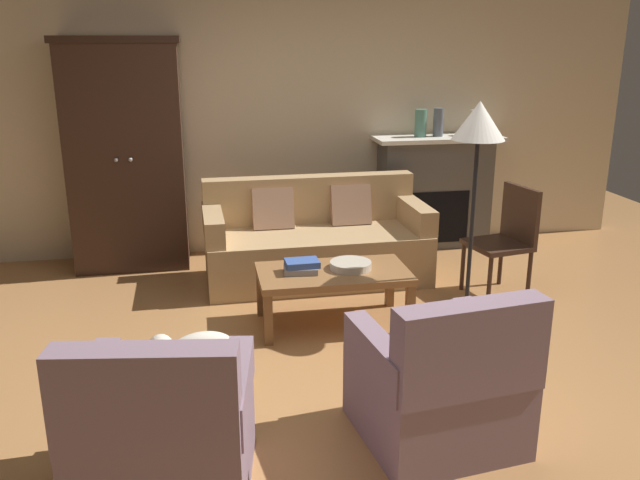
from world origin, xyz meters
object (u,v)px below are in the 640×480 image
at_px(mantel_vase_slate, 438,122).
at_px(couch, 315,243).
at_px(side_chair_wooden, 507,234).
at_px(armchair_near_right, 440,387).
at_px(book_stack, 301,266).
at_px(fireplace, 434,191).
at_px(coffee_table, 333,278).
at_px(mantel_vase_jade, 421,123).
at_px(armchair_near_left, 164,436).
at_px(floor_lamp, 478,135).
at_px(armoire, 126,155).
at_px(mantel_vase_cream, 475,123).
at_px(dog, 197,351).
at_px(fruit_bowl, 351,265).

bearing_deg(mantel_vase_slate, couch, -152.20).
relative_size(couch, mantel_vase_slate, 7.12).
xyz_separation_m(mantel_vase_slate, side_chair_wooden, (0.13, -1.37, -0.74)).
bearing_deg(armchair_near_right, couch, 94.53).
bearing_deg(book_stack, fireplace, 46.95).
xyz_separation_m(coffee_table, mantel_vase_jade, (1.21, 1.73, 0.89)).
relative_size(couch, mantel_vase_jade, 7.34).
relative_size(armchair_near_left, floor_lamp, 0.54).
distance_m(armoire, side_chair_wooden, 3.39).
bearing_deg(mantel_vase_cream, mantel_vase_jade, 180.00).
bearing_deg(armoire, floor_lamp, -37.28).
height_order(armoire, coffee_table, armoire).
xyz_separation_m(mantel_vase_jade, mantel_vase_slate, (0.18, 0.00, 0.00)).
xyz_separation_m(book_stack, side_chair_wooden, (1.75, 0.35, 0.05)).
height_order(floor_lamp, dog, floor_lamp).
xyz_separation_m(armoire, mantel_vase_jade, (2.77, 0.06, 0.22)).
distance_m(fireplace, mantel_vase_slate, 0.69).
distance_m(armoire, coffee_table, 2.38).
relative_size(armoire, coffee_table, 1.87).
height_order(book_stack, side_chair_wooden, side_chair_wooden).
bearing_deg(armchair_near_right, side_chair_wooden, 56.50).
xyz_separation_m(mantel_vase_slate, armchair_near_left, (-2.53, -3.49, -0.94)).
bearing_deg(coffee_table, book_stack, 178.99).
xyz_separation_m(fruit_bowl, book_stack, (-0.37, -0.01, 0.02)).
relative_size(fireplace, armchair_near_right, 1.43).
distance_m(couch, floor_lamp, 1.90).
bearing_deg(fruit_bowl, couch, 95.04).
relative_size(fireplace, book_stack, 4.81).
bearing_deg(floor_lamp, armoire, 142.72).
distance_m(book_stack, floor_lamp, 1.54).
distance_m(armchair_near_left, dog, 1.00).
relative_size(coffee_table, fruit_bowl, 3.60).
relative_size(book_stack, mantel_vase_cream, 1.06).
distance_m(mantel_vase_cream, dog, 3.86).
bearing_deg(armchair_near_right, coffee_table, 99.07).
height_order(coffee_table, armchair_near_left, armchair_near_left).
height_order(fruit_bowl, floor_lamp, floor_lamp).
bearing_deg(armchair_near_right, armoire, 119.25).
bearing_deg(mantel_vase_slate, fruit_bowl, -126.33).
distance_m(couch, mantel_vase_cream, 2.08).
distance_m(couch, armchair_near_left, 3.02).
bearing_deg(side_chair_wooden, dog, -155.74).
relative_size(fireplace, armoire, 0.61).
distance_m(mantel_vase_jade, side_chair_wooden, 1.59).
distance_m(mantel_vase_slate, dog, 3.60).
bearing_deg(mantel_vase_cream, mantel_vase_slate, 180.00).
bearing_deg(coffee_table, armoire, 133.12).
bearing_deg(side_chair_wooden, armchair_near_right, -123.50).
bearing_deg(dog, armchair_near_right, -32.22).
bearing_deg(armchair_near_left, fireplace, 54.13).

